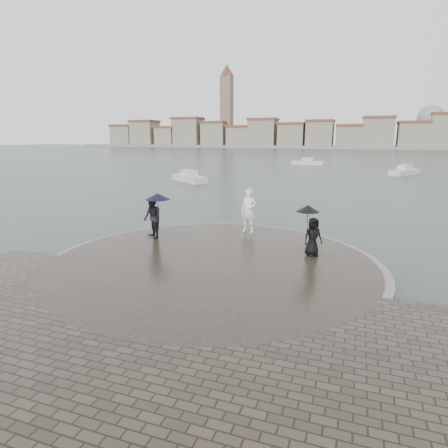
% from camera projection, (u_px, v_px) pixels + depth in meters
% --- Properties ---
extents(ground, '(400.00, 400.00, 0.00)m').
position_uv_depth(ground, '(168.00, 308.00, 10.81)').
color(ground, '#2B3835').
rests_on(ground, ground).
extents(kerb_ring, '(12.50, 12.50, 0.32)m').
position_uv_depth(kerb_ring, '(212.00, 265.00, 13.98)').
color(kerb_ring, gray).
rests_on(kerb_ring, ground).
extents(quay_tip, '(11.90, 11.90, 0.36)m').
position_uv_depth(quay_tip, '(212.00, 264.00, 13.98)').
color(quay_tip, '#2D261E').
rests_on(quay_tip, ground).
extents(statue, '(0.82, 0.60, 2.10)m').
position_uv_depth(statue, '(249.00, 211.00, 17.79)').
color(statue, white).
rests_on(statue, quay_tip).
extents(visitor_left, '(1.40, 1.22, 2.04)m').
position_uv_depth(visitor_left, '(154.00, 213.00, 16.72)').
color(visitor_left, black).
rests_on(visitor_left, quay_tip).
extents(visitor_right, '(1.14, 0.96, 1.95)m').
position_uv_depth(visitor_right, '(311.00, 228.00, 14.26)').
color(visitor_right, black).
rests_on(visitor_right, quay_tip).
extents(far_skyline, '(260.00, 20.00, 37.00)m').
position_uv_depth(far_skyline, '(334.00, 135.00, 158.95)').
color(far_skyline, gray).
rests_on(far_skyline, ground).
extents(boats, '(37.22, 33.50, 1.50)m').
position_uv_depth(boats, '(346.00, 172.00, 49.12)').
color(boats, beige).
rests_on(boats, ground).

